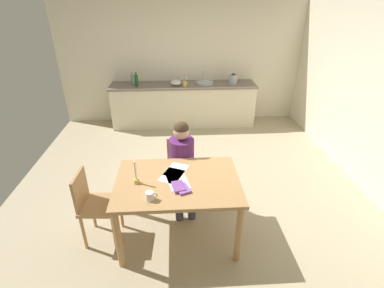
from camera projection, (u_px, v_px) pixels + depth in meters
ground_plane at (189, 182)px, 4.45m from camera, size 5.20×5.20×0.04m
wall_back at (182, 61)px, 6.14m from camera, size 5.20×0.12×2.60m
wall_right at (375, 97)px, 3.98m from camera, size 0.12×5.20×2.60m
kitchen_counter at (184, 104)px, 6.21m from camera, size 3.06×0.64×0.90m
dining_table at (178, 188)px, 3.15m from camera, size 1.35×0.95×0.77m
chair_at_table at (182, 167)px, 3.87m from camera, size 0.43×0.43×0.87m
person_seated at (182, 161)px, 3.66m from camera, size 0.34×0.61×1.19m
chair_side_empty at (94, 203)px, 3.19m from camera, size 0.42×0.42×0.89m
coffee_mug at (150, 196)px, 2.79m from camera, size 0.12×0.08×0.09m
candlestick at (136, 177)px, 3.03m from camera, size 0.06×0.06×0.27m
book_magazine at (179, 187)px, 2.97m from camera, size 0.16×0.21×0.03m
book_cookery at (183, 189)px, 2.95m from camera, size 0.18×0.20×0.03m
paper_letter at (172, 175)px, 3.19m from camera, size 0.32×0.36×0.00m
paper_bill at (176, 170)px, 3.29m from camera, size 0.32×0.36×0.00m
paper_envelope at (178, 182)px, 3.08m from camera, size 0.27×0.34×0.00m
sink_unit at (205, 83)px, 6.02m from camera, size 0.36×0.36×0.24m
bottle_oil at (132, 79)px, 5.95m from camera, size 0.06×0.06×0.24m
bottle_vinegar at (136, 80)px, 5.81m from camera, size 0.07×0.07×0.29m
mixing_bowl at (176, 83)px, 5.91m from camera, size 0.24×0.24×0.11m
stovetop_kettle at (233, 79)px, 6.02m from camera, size 0.18×0.18×0.22m
wine_glass_near_sink at (186, 77)px, 6.09m from camera, size 0.07×0.07×0.15m
wine_glass_by_kettle at (181, 77)px, 6.09m from camera, size 0.07×0.07×0.15m
teacup_on_counter at (185, 84)px, 5.85m from camera, size 0.11×0.07×0.10m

